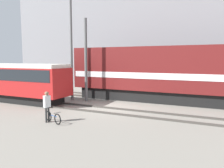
% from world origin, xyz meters
% --- Properties ---
extents(ground_plane, '(120.00, 120.00, 0.00)m').
position_xyz_m(ground_plane, '(0.00, 0.00, 0.00)').
color(ground_plane, gray).
extents(track_near, '(60.00, 1.50, 0.14)m').
position_xyz_m(track_near, '(0.00, -0.97, 0.07)').
color(track_near, '#47423D').
rests_on(track_near, ground).
extents(track_far, '(60.00, 1.51, 0.14)m').
position_xyz_m(track_far, '(0.00, 4.18, 0.07)').
color(track_far, '#47423D').
rests_on(track_far, ground).
extents(building_backdrop, '(38.58, 6.00, 13.89)m').
position_xyz_m(building_backdrop, '(0.00, 13.20, 6.95)').
color(building_backdrop, gray).
rests_on(building_backdrop, ground).
extents(freight_locomotive, '(16.17, 3.04, 5.24)m').
position_xyz_m(freight_locomotive, '(3.43, 4.18, 2.45)').
color(freight_locomotive, black).
rests_on(freight_locomotive, ground).
extents(streetcar, '(11.55, 2.54, 3.22)m').
position_xyz_m(streetcar, '(-9.07, -0.97, 1.84)').
color(streetcar, black).
rests_on(streetcar, ground).
extents(bicycle, '(1.51, 0.65, 0.69)m').
position_xyz_m(bicycle, '(-1.16, -4.82, 0.32)').
color(bicycle, black).
rests_on(bicycle, ground).
extents(person, '(0.32, 0.41, 1.79)m').
position_xyz_m(person, '(-1.53, -4.85, 1.10)').
color(person, '#333333').
rests_on(person, ground).
extents(utility_pole_left, '(0.21, 0.21, 9.73)m').
position_xyz_m(utility_pole_left, '(-4.32, 1.60, 4.87)').
color(utility_pole_left, '#595959').
rests_on(utility_pole_left, ground).
extents(utility_pole_center, '(0.25, 0.25, 7.02)m').
position_xyz_m(utility_pole_center, '(-2.86, 1.60, 3.51)').
color(utility_pole_center, '#595959').
rests_on(utility_pole_center, ground).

